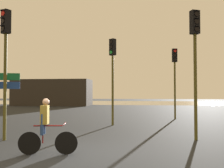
# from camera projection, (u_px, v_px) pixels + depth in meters

# --- Properties ---
(ground_plane) EXTENTS (120.00, 120.00, 0.00)m
(ground_plane) POSITION_uv_depth(u_px,v_px,m) (74.00, 155.00, 7.15)
(ground_plane) COLOR black
(water_strip) EXTENTS (80.00, 16.00, 0.01)m
(water_strip) POSITION_uv_depth(u_px,v_px,m) (131.00, 103.00, 42.83)
(water_strip) COLOR #9E937F
(water_strip) RESTS_ON ground
(distant_building) EXTENTS (10.37, 4.00, 3.53)m
(distant_building) POSITION_uv_depth(u_px,v_px,m) (53.00, 92.00, 34.22)
(distant_building) COLOR #2D2823
(distant_building) RESTS_ON ground
(traffic_light_near_right) EXTENTS (0.39, 0.41, 4.92)m
(traffic_light_near_right) POSITION_uv_depth(u_px,v_px,m) (195.00, 50.00, 9.47)
(traffic_light_near_right) COLOR #4C4719
(traffic_light_near_right) RESTS_ON ground
(traffic_light_far_right) EXTENTS (0.35, 0.37, 4.75)m
(traffic_light_far_right) POSITION_uv_depth(u_px,v_px,m) (175.00, 70.00, 16.83)
(traffic_light_far_right) COLOR #4C4719
(traffic_light_far_right) RESTS_ON ground
(traffic_light_center) EXTENTS (0.40, 0.42, 4.73)m
(traffic_light_center) POSITION_uv_depth(u_px,v_px,m) (113.00, 65.00, 13.68)
(traffic_light_center) COLOR #4C4719
(traffic_light_center) RESTS_ON ground
(traffic_light_near_left) EXTENTS (0.39, 0.41, 4.93)m
(traffic_light_near_left) POSITION_uv_depth(u_px,v_px,m) (5.00, 50.00, 9.42)
(traffic_light_near_left) COLOR #4C4719
(traffic_light_near_left) RESTS_ON ground
(direction_sign_post) EXTENTS (1.04, 0.41, 2.60)m
(direction_sign_post) POSITION_uv_depth(u_px,v_px,m) (5.00, 92.00, 9.75)
(direction_sign_post) COLOR slate
(direction_sign_post) RESTS_ON ground
(cyclist) EXTENTS (1.69, 0.49, 1.62)m
(cyclist) POSITION_uv_depth(u_px,v_px,m) (46.00, 126.00, 7.20)
(cyclist) COLOR black
(cyclist) RESTS_ON ground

